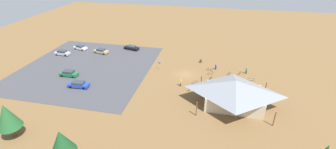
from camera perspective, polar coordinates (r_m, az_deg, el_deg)
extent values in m
plane|color=brown|center=(58.22, 4.22, -0.01)|extent=(160.00, 160.00, 0.00)
cube|color=#424247|center=(65.55, -19.38, 1.78)|extent=(33.56, 34.66, 0.05)
cube|color=beige|center=(48.11, 15.89, -5.66)|extent=(10.99, 7.54, 3.06)
pyramid|color=gray|center=(46.66, 16.33, -2.81)|extent=(14.18, 10.74, 2.53)
cylinder|color=brown|center=(53.53, 23.00, -3.27)|extent=(0.20, 0.20, 3.06)
cylinder|color=brown|center=(52.30, 8.23, -1.85)|extent=(0.20, 0.20, 3.06)
cylinder|color=brown|center=(45.18, 24.89, -9.95)|extent=(0.20, 0.20, 3.06)
cylinder|color=brown|center=(43.71, 7.08, -8.47)|extent=(0.20, 0.20, 3.06)
cylinder|color=brown|center=(64.91, 8.12, 3.33)|extent=(0.60, 0.60, 0.90)
cylinder|color=#99999E|center=(60.19, -2.17, 2.22)|extent=(0.08, 0.08, 2.20)
cube|color=#1959B2|center=(59.85, -2.18, 2.91)|extent=(0.56, 0.04, 0.40)
cylinder|color=brown|center=(47.13, -34.01, -11.63)|extent=(0.36, 0.36, 2.06)
cone|color=#235B2D|center=(45.39, -35.10, -8.45)|extent=(3.68, 3.68, 4.38)
cone|color=#194C23|center=(35.70, -24.92, -14.89)|extent=(3.54, 3.54, 3.68)
torus|color=black|center=(51.97, 5.88, -3.41)|extent=(0.41, 0.62, 0.71)
torus|color=black|center=(51.29, 5.17, -3.84)|extent=(0.41, 0.62, 0.71)
cylinder|color=red|center=(51.57, 5.54, -3.51)|extent=(0.52, 0.81, 0.04)
cylinder|color=red|center=(51.63, 5.67, -3.33)|extent=(0.04, 0.04, 0.45)
cube|color=black|center=(51.52, 5.68, -3.12)|extent=(0.17, 0.21, 0.05)
cylinder|color=red|center=(51.23, 5.26, -3.56)|extent=(0.04, 0.04, 0.50)
cylinder|color=black|center=(51.10, 5.27, -3.32)|extent=(0.42, 0.28, 0.03)
torus|color=black|center=(58.25, 16.70, -0.82)|extent=(0.71, 0.19, 0.72)
torus|color=black|center=(58.34, 15.70, -0.62)|extent=(0.71, 0.19, 0.72)
cylinder|color=black|center=(58.24, 16.22, -0.61)|extent=(0.94, 0.23, 0.04)
cylinder|color=black|center=(58.18, 16.41, -0.56)|extent=(0.04, 0.04, 0.44)
cube|color=black|center=(58.08, 16.44, -0.37)|extent=(0.21, 0.12, 0.05)
cylinder|color=black|center=(58.23, 15.83, -0.45)|extent=(0.04, 0.04, 0.43)
cylinder|color=black|center=(58.13, 15.85, -0.27)|extent=(0.13, 0.48, 0.03)
torus|color=black|center=(59.04, 14.60, -0.09)|extent=(0.39, 0.67, 0.74)
torus|color=black|center=(59.91, 15.07, 0.27)|extent=(0.39, 0.67, 0.74)
cylinder|color=#1E7F38|center=(59.42, 14.85, 0.20)|extent=(0.51, 0.88, 0.04)
cylinder|color=#1E7F38|center=(59.23, 14.77, 0.19)|extent=(0.04, 0.04, 0.38)
cube|color=black|center=(59.14, 14.80, 0.35)|extent=(0.17, 0.21, 0.05)
cylinder|color=#1E7F38|center=(59.72, 15.05, 0.43)|extent=(0.04, 0.04, 0.45)
cylinder|color=black|center=(59.62, 15.08, 0.62)|extent=(0.44, 0.26, 0.03)
torus|color=black|center=(54.15, 6.19, -2.05)|extent=(0.59, 0.35, 0.66)
torus|color=black|center=(54.53, 7.22, -1.89)|extent=(0.59, 0.35, 0.66)
cylinder|color=#2347B7|center=(54.28, 6.72, -1.87)|extent=(0.87, 0.49, 0.04)
cylinder|color=#2347B7|center=(54.17, 6.54, -1.81)|extent=(0.04, 0.04, 0.42)
cube|color=black|center=(54.06, 6.55, -1.62)|extent=(0.21, 0.17, 0.05)
cylinder|color=#2347B7|center=(54.38, 7.13, -1.71)|extent=(0.04, 0.04, 0.43)
cylinder|color=black|center=(54.27, 7.14, -1.51)|extent=(0.26, 0.44, 0.03)
torus|color=black|center=(61.23, 17.58, 0.48)|extent=(0.35, 0.59, 0.65)
torus|color=black|center=(60.40, 17.18, 0.15)|extent=(0.35, 0.59, 0.65)
cylinder|color=orange|center=(60.76, 17.40, 0.41)|extent=(0.48, 0.82, 0.04)
cylinder|color=orange|center=(60.88, 17.48, 0.52)|extent=(0.04, 0.04, 0.34)
cube|color=black|center=(60.81, 17.50, 0.67)|extent=(0.17, 0.21, 0.05)
cylinder|color=orange|center=(60.39, 17.25, 0.36)|extent=(0.04, 0.04, 0.42)
cylinder|color=black|center=(60.29, 17.28, 0.54)|extent=(0.44, 0.26, 0.03)
torus|color=black|center=(58.69, 10.01, 0.21)|extent=(0.57, 0.38, 0.65)
torus|color=black|center=(59.20, 10.91, 0.38)|extent=(0.57, 0.38, 0.65)
cylinder|color=yellow|center=(58.90, 10.47, 0.38)|extent=(0.85, 0.56, 0.04)
cylinder|color=yellow|center=(58.77, 10.32, 0.42)|extent=(0.04, 0.04, 0.38)
cube|color=black|center=(58.68, 10.33, 0.59)|extent=(0.21, 0.18, 0.05)
cylinder|color=yellow|center=(59.05, 10.84, 0.54)|extent=(0.04, 0.04, 0.43)
cylinder|color=black|center=(58.95, 10.86, 0.72)|extent=(0.29, 0.42, 0.03)
torus|color=black|center=(55.95, 14.50, -1.75)|extent=(0.68, 0.33, 0.73)
torus|color=black|center=(56.24, 13.61, -1.47)|extent=(0.68, 0.33, 0.73)
cylinder|color=#722D9E|center=(56.04, 14.07, -1.50)|extent=(0.83, 0.39, 0.04)
cylinder|color=#722D9E|center=(55.94, 14.24, -1.47)|extent=(0.04, 0.04, 0.42)
cube|color=black|center=(55.84, 14.27, -1.29)|extent=(0.22, 0.15, 0.05)
cylinder|color=#722D9E|center=(56.09, 13.72, -1.28)|extent=(0.04, 0.04, 0.48)
cylinder|color=black|center=(55.98, 13.75, -1.06)|extent=(0.22, 0.45, 0.03)
torus|color=black|center=(57.21, 10.78, -0.61)|extent=(0.29, 0.70, 0.73)
torus|color=black|center=(56.35, 10.36, -1.04)|extent=(0.29, 0.70, 0.73)
cylinder|color=#B7B7BC|center=(56.72, 10.59, -0.72)|extent=(0.37, 0.92, 0.04)
cylinder|color=#B7B7BC|center=(56.84, 10.67, -0.57)|extent=(0.04, 0.04, 0.39)
cube|color=black|center=(56.75, 10.68, -0.40)|extent=(0.15, 0.22, 0.05)
cylinder|color=#B7B7BC|center=(56.32, 10.43, -0.79)|extent=(0.04, 0.04, 0.47)
cylinder|color=black|center=(56.21, 10.45, -0.58)|extent=(0.46, 0.20, 0.03)
torus|color=black|center=(54.98, 10.07, -1.82)|extent=(0.05, 0.70, 0.70)
torus|color=black|center=(54.10, 9.99, -2.35)|extent=(0.05, 0.70, 0.70)
cylinder|color=#197A7F|center=(54.48, 10.04, -1.98)|extent=(0.05, 0.94, 0.04)
cylinder|color=#197A7F|center=(54.60, 10.06, -1.82)|extent=(0.04, 0.04, 0.37)
cube|color=black|center=(54.51, 10.07, -1.65)|extent=(0.08, 0.20, 0.05)
cylinder|color=#197A7F|center=(54.06, 10.02, -2.07)|extent=(0.04, 0.04, 0.49)
cylinder|color=black|center=(53.94, 10.04, -1.85)|extent=(0.48, 0.04, 0.03)
torus|color=black|center=(58.27, 19.45, -1.28)|extent=(0.69, 0.21, 0.70)
torus|color=black|center=(58.62, 20.32, -1.26)|extent=(0.69, 0.21, 0.70)
cylinder|color=silver|center=(58.39, 19.90, -1.17)|extent=(0.86, 0.25, 0.04)
cylinder|color=silver|center=(58.29, 19.76, -1.10)|extent=(0.04, 0.04, 0.40)
cube|color=black|center=(58.19, 19.79, -0.93)|extent=(0.21, 0.13, 0.05)
cylinder|color=silver|center=(58.48, 20.27, -1.07)|extent=(0.04, 0.04, 0.45)
cylinder|color=black|center=(58.38, 20.31, -0.88)|extent=(0.15, 0.47, 0.03)
torus|color=black|center=(60.86, 9.76, 1.30)|extent=(0.65, 0.18, 0.66)
torus|color=black|center=(60.65, 10.72, 1.11)|extent=(0.65, 0.18, 0.66)
cylinder|color=red|center=(60.71, 10.25, 1.30)|extent=(0.95, 0.24, 0.04)
cylinder|color=red|center=(60.71, 10.08, 1.40)|extent=(0.04, 0.04, 0.38)
cube|color=black|center=(60.63, 10.10, 1.56)|extent=(0.21, 0.12, 0.05)
cylinder|color=red|center=(60.57, 10.64, 1.33)|extent=(0.04, 0.04, 0.48)
cylinder|color=black|center=(60.46, 10.66, 1.53)|extent=(0.13, 0.48, 0.03)
cube|color=#1E6B3D|center=(62.12, -23.35, 0.12)|extent=(4.48, 1.81, 0.70)
cube|color=#2D3842|center=(61.85, -23.46, 0.64)|extent=(2.52, 1.58, 0.58)
cylinder|color=black|center=(62.54, -24.83, -0.27)|extent=(0.64, 0.23, 0.64)
cylinder|color=black|center=(63.62, -24.07, 0.38)|extent=(0.64, 0.23, 0.64)
cylinder|color=black|center=(60.85, -22.50, -0.55)|extent=(0.64, 0.23, 0.64)
cylinder|color=black|center=(61.97, -21.76, 0.12)|extent=(0.64, 0.23, 0.64)
cube|color=tan|center=(73.15, -16.25, 5.52)|extent=(4.71, 2.64, 0.66)
cube|color=#2D3842|center=(72.93, -16.31, 5.94)|extent=(2.75, 2.06, 0.52)
cylinder|color=black|center=(73.59, -17.53, 5.27)|extent=(0.67, 0.34, 0.64)
cylinder|color=black|center=(74.72, -16.76, 5.74)|extent=(0.67, 0.34, 0.64)
cylinder|color=black|center=(71.75, -15.66, 4.96)|extent=(0.67, 0.34, 0.64)
cylinder|color=black|center=(72.91, -14.90, 5.43)|extent=(0.67, 0.34, 0.64)
cube|color=black|center=(73.90, -9.03, 6.53)|extent=(5.06, 2.83, 0.59)
cube|color=#2D3842|center=(73.70, -9.06, 6.91)|extent=(2.97, 2.14, 0.48)
cylinder|color=black|center=(74.25, -10.40, 6.36)|extent=(0.67, 0.36, 0.64)
cylinder|color=black|center=(75.44, -9.73, 6.77)|extent=(0.67, 0.36, 0.64)
cylinder|color=black|center=(72.51, -8.28, 5.99)|extent=(0.67, 0.36, 0.64)
cylinder|color=black|center=(73.72, -7.62, 6.42)|extent=(0.67, 0.36, 0.64)
cube|color=white|center=(78.12, -20.89, 6.21)|extent=(4.55, 2.64, 0.63)
cube|color=#2D3842|center=(77.92, -20.97, 6.61)|extent=(2.67, 2.02, 0.55)
cylinder|color=black|center=(78.71, -22.01, 5.99)|extent=(0.67, 0.36, 0.64)
cylinder|color=black|center=(79.68, -21.24, 6.40)|extent=(0.67, 0.36, 0.64)
cylinder|color=black|center=(76.71, -20.48, 5.72)|extent=(0.67, 0.36, 0.64)
cylinder|color=black|center=(77.70, -19.71, 6.13)|extent=(0.67, 0.36, 0.64)
cube|color=#BCBCC1|center=(75.85, -24.71, 4.82)|extent=(4.46, 1.86, 0.66)
cube|color=#2D3842|center=(75.63, -24.80, 5.25)|extent=(2.52, 1.59, 0.59)
cylinder|color=black|center=(76.33, -25.90, 4.51)|extent=(0.65, 0.24, 0.64)
cylinder|color=black|center=(77.38, -25.24, 4.96)|extent=(0.65, 0.24, 0.64)
cylinder|color=black|center=(74.50, -24.09, 4.35)|extent=(0.65, 0.24, 0.64)
cylinder|color=black|center=(75.58, -23.44, 4.81)|extent=(0.65, 0.24, 0.64)
cube|color=#1E42B2|center=(56.25, -21.27, -2.43)|extent=(4.79, 2.04, 0.68)
cube|color=#2D3842|center=(55.97, -21.38, -1.91)|extent=(2.71, 1.72, 0.51)
cylinder|color=black|center=(56.59, -23.02, -2.88)|extent=(0.65, 0.25, 0.64)
cylinder|color=black|center=(57.74, -22.24, -2.09)|extent=(0.65, 0.25, 0.64)
cylinder|color=black|center=(55.02, -20.17, -3.22)|extent=(0.65, 0.25, 0.64)
cylinder|color=black|center=(56.20, -19.44, -2.40)|extent=(0.65, 0.25, 0.64)
cube|color=#2D3347|center=(61.66, 11.74, 1.59)|extent=(0.39, 0.35, 0.88)
cylinder|color=blue|center=(61.35, 11.80, 2.19)|extent=(0.36, 0.36, 0.55)
sphere|color=tan|center=(61.18, 11.84, 2.52)|extent=(0.24, 0.24, 0.24)
cube|color=#2D3347|center=(61.63, 18.79, 0.59)|extent=(0.31, 0.37, 0.89)
cylinder|color=green|center=(61.29, 18.91, 1.24)|extent=(0.36, 0.36, 0.69)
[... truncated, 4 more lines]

